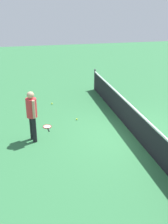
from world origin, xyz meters
TOP-DOWN VIEW (x-y plane):
  - ground_plane at (0.00, 0.00)m, footprint 40.00×40.00m
  - court_net at (0.00, 0.00)m, footprint 10.09×0.09m
  - player_near_side at (-0.19, -3.37)m, footprint 0.52×0.43m
  - tennis_racket_near_player at (-1.09, -2.84)m, footprint 0.59×0.34m
  - tennis_ball_midcourt at (-1.46, -1.66)m, footprint 0.07×0.07m
  - tennis_ball_stray_left at (-3.38, -2.41)m, footprint 0.07×0.07m

SIDE VIEW (x-z plane):
  - ground_plane at x=0.00m, z-range 0.00..0.00m
  - tennis_racket_near_player at x=-1.09m, z-range 0.00..0.03m
  - tennis_ball_midcourt at x=-1.46m, z-range 0.00..0.07m
  - tennis_ball_stray_left at x=-3.38m, z-range 0.00..0.07m
  - court_net at x=0.00m, z-range -0.03..1.04m
  - player_near_side at x=-0.19m, z-range 0.16..1.86m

